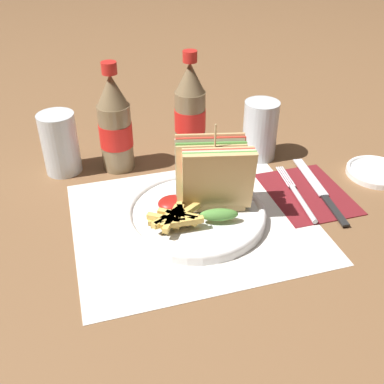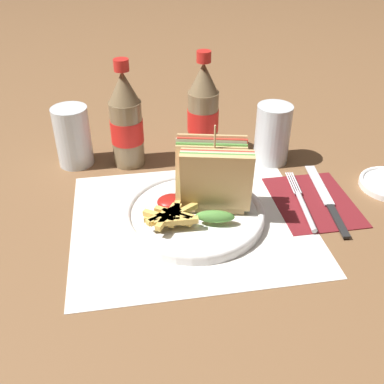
{
  "view_description": "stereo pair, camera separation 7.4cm",
  "coord_description": "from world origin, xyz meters",
  "px_view_note": "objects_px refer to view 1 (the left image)",
  "views": [
    {
      "loc": [
        -0.19,
        -0.59,
        0.45
      ],
      "look_at": [
        -0.02,
        0.0,
        0.04
      ],
      "focal_mm": 42.0,
      "sensor_mm": 36.0,
      "label": 1
    },
    {
      "loc": [
        -0.12,
        -0.61,
        0.45
      ],
      "look_at": [
        -0.02,
        0.0,
        0.04
      ],
      "focal_mm": 42.0,
      "sensor_mm": 36.0,
      "label": 2
    }
  ],
  "objects_px": {
    "coke_bottle_near": "(115,125)",
    "coke_bottle_far": "(190,111)",
    "glass_near": "(260,134)",
    "glass_far": "(61,147)",
    "fork": "(299,197)",
    "knife": "(320,190)",
    "club_sandwich": "(214,177)",
    "plate_main": "(195,213)",
    "side_saucer": "(376,172)"
  },
  "relations": [
    {
      "from": "coke_bottle_near",
      "to": "coke_bottle_far",
      "type": "xyz_separation_m",
      "value": [
        0.15,
        0.02,
        0.0
      ]
    },
    {
      "from": "coke_bottle_far",
      "to": "coke_bottle_near",
      "type": "bearing_deg",
      "value": -171.2
    },
    {
      "from": "glass_near",
      "to": "glass_far",
      "type": "bearing_deg",
      "value": 171.99
    },
    {
      "from": "glass_near",
      "to": "glass_far",
      "type": "height_order",
      "value": "same"
    },
    {
      "from": "fork",
      "to": "knife",
      "type": "relative_size",
      "value": 0.81
    },
    {
      "from": "coke_bottle_near",
      "to": "glass_near",
      "type": "height_order",
      "value": "coke_bottle_near"
    },
    {
      "from": "club_sandwich",
      "to": "coke_bottle_near",
      "type": "distance_m",
      "value": 0.24
    },
    {
      "from": "club_sandwich",
      "to": "knife",
      "type": "bearing_deg",
      "value": 1.9
    },
    {
      "from": "coke_bottle_near",
      "to": "plate_main",
      "type": "bearing_deg",
      "value": -64.79
    },
    {
      "from": "coke_bottle_near",
      "to": "glass_far",
      "type": "xyz_separation_m",
      "value": [
        -0.1,
        0.02,
        -0.04
      ]
    },
    {
      "from": "club_sandwich",
      "to": "coke_bottle_near",
      "type": "height_order",
      "value": "coke_bottle_near"
    },
    {
      "from": "coke_bottle_near",
      "to": "glass_far",
      "type": "height_order",
      "value": "coke_bottle_near"
    },
    {
      "from": "plate_main",
      "to": "side_saucer",
      "type": "xyz_separation_m",
      "value": [
        0.37,
        0.04,
        -0.0
      ]
    },
    {
      "from": "coke_bottle_far",
      "to": "glass_near",
      "type": "xyz_separation_m",
      "value": [
        0.13,
        -0.06,
        -0.04
      ]
    },
    {
      "from": "fork",
      "to": "glass_near",
      "type": "height_order",
      "value": "glass_near"
    },
    {
      "from": "plate_main",
      "to": "fork",
      "type": "bearing_deg",
      "value": -1.12
    },
    {
      "from": "fork",
      "to": "side_saucer",
      "type": "distance_m",
      "value": 0.19
    },
    {
      "from": "fork",
      "to": "glass_far",
      "type": "relative_size",
      "value": 1.5
    },
    {
      "from": "coke_bottle_near",
      "to": "glass_near",
      "type": "bearing_deg",
      "value": -7.62
    },
    {
      "from": "plate_main",
      "to": "glass_near",
      "type": "xyz_separation_m",
      "value": [
        0.18,
        0.17,
        0.04
      ]
    },
    {
      "from": "coke_bottle_far",
      "to": "side_saucer",
      "type": "xyz_separation_m",
      "value": [
        0.31,
        -0.19,
        -0.08
      ]
    },
    {
      "from": "glass_far",
      "to": "side_saucer",
      "type": "bearing_deg",
      "value": -17.94
    },
    {
      "from": "fork",
      "to": "knife",
      "type": "height_order",
      "value": "fork"
    },
    {
      "from": "glass_near",
      "to": "club_sandwich",
      "type": "bearing_deg",
      "value": -133.03
    },
    {
      "from": "plate_main",
      "to": "coke_bottle_near",
      "type": "relative_size",
      "value": 1.11
    },
    {
      "from": "coke_bottle_far",
      "to": "fork",
      "type": "bearing_deg",
      "value": -60.33
    },
    {
      "from": "glass_far",
      "to": "side_saucer",
      "type": "xyz_separation_m",
      "value": [
        0.57,
        -0.18,
        -0.04
      ]
    },
    {
      "from": "coke_bottle_near",
      "to": "side_saucer",
      "type": "xyz_separation_m",
      "value": [
        0.47,
        -0.17,
        -0.08
      ]
    },
    {
      "from": "club_sandwich",
      "to": "coke_bottle_far",
      "type": "bearing_deg",
      "value": 83.69
    },
    {
      "from": "coke_bottle_near",
      "to": "glass_far",
      "type": "bearing_deg",
      "value": 170.94
    },
    {
      "from": "plate_main",
      "to": "knife",
      "type": "relative_size",
      "value": 1.07
    },
    {
      "from": "fork",
      "to": "glass_near",
      "type": "bearing_deg",
      "value": 98.13
    },
    {
      "from": "plate_main",
      "to": "coke_bottle_far",
      "type": "bearing_deg",
      "value": 75.98
    },
    {
      "from": "plate_main",
      "to": "glass_far",
      "type": "relative_size",
      "value": 1.97
    },
    {
      "from": "side_saucer",
      "to": "club_sandwich",
      "type": "bearing_deg",
      "value": -174.71
    },
    {
      "from": "coke_bottle_near",
      "to": "side_saucer",
      "type": "bearing_deg",
      "value": -19.82
    },
    {
      "from": "knife",
      "to": "glass_near",
      "type": "height_order",
      "value": "glass_near"
    },
    {
      "from": "club_sandwich",
      "to": "coke_bottle_far",
      "type": "height_order",
      "value": "coke_bottle_far"
    },
    {
      "from": "glass_near",
      "to": "glass_far",
      "type": "relative_size",
      "value": 1.0
    },
    {
      "from": "coke_bottle_near",
      "to": "glass_near",
      "type": "distance_m",
      "value": 0.28
    },
    {
      "from": "plate_main",
      "to": "knife",
      "type": "height_order",
      "value": "plate_main"
    },
    {
      "from": "glass_near",
      "to": "glass_far",
      "type": "distance_m",
      "value": 0.39
    },
    {
      "from": "side_saucer",
      "to": "glass_near",
      "type": "bearing_deg",
      "value": 145.1
    },
    {
      "from": "plate_main",
      "to": "coke_bottle_far",
      "type": "distance_m",
      "value": 0.25
    },
    {
      "from": "fork",
      "to": "glass_far",
      "type": "bearing_deg",
      "value": 156.59
    },
    {
      "from": "club_sandwich",
      "to": "coke_bottle_far",
      "type": "relative_size",
      "value": 0.71
    },
    {
      "from": "plate_main",
      "to": "coke_bottle_near",
      "type": "height_order",
      "value": "coke_bottle_near"
    },
    {
      "from": "plate_main",
      "to": "side_saucer",
      "type": "distance_m",
      "value": 0.37
    },
    {
      "from": "club_sandwich",
      "to": "plate_main",
      "type": "bearing_deg",
      "value": -173.22
    },
    {
      "from": "coke_bottle_near",
      "to": "coke_bottle_far",
      "type": "relative_size",
      "value": 1.0
    }
  ]
}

